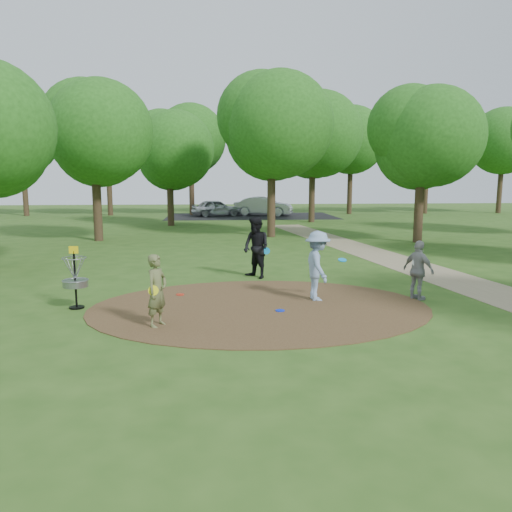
{
  "coord_description": "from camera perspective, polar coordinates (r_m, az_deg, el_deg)",
  "views": [
    {
      "loc": [
        -1.11,
        -11.93,
        3.16
      ],
      "look_at": [
        0.0,
        1.2,
        1.1
      ],
      "focal_mm": 35.0,
      "sensor_mm": 36.0,
      "label": 1
    }
  ],
  "objects": [
    {
      "name": "tree_ring",
      "position": [
        21.51,
        4.42,
        14.19
      ],
      "size": [
        36.69,
        45.32,
        9.12
      ],
      "color": "#332316",
      "rests_on": "ground"
    },
    {
      "name": "player_walking_with_disc",
      "position": [
        15.83,
        0.03,
        0.97
      ],
      "size": [
        1.17,
        1.21,
        1.96
      ],
      "color": "black",
      "rests_on": "ground"
    },
    {
      "name": "car_right",
      "position": [
        42.63,
        0.86,
        5.7
      ],
      "size": [
        5.17,
        2.97,
        1.61
      ],
      "primitive_type": "imported",
      "rotation": [
        0.0,
        0.0,
        1.29
      ],
      "color": "#AAACB1",
      "rests_on": "ground"
    },
    {
      "name": "player_observer_with_disc",
      "position": [
        10.86,
        -11.24,
        -3.91
      ],
      "size": [
        0.61,
        0.68,
        1.57
      ],
      "color": "#5F653A",
      "rests_on": "ground"
    },
    {
      "name": "dirt_clearing",
      "position": [
        12.39,
        0.47,
        -5.84
      ],
      "size": [
        8.4,
        8.4,
        0.02
      ],
      "primitive_type": "cylinder",
      "color": "#47301C",
      "rests_on": "ground"
    },
    {
      "name": "parking_lot",
      "position": [
        42.17,
        -0.59,
        4.58
      ],
      "size": [
        14.0,
        8.0,
        0.01
      ],
      "primitive_type": "cube",
      "color": "black",
      "rests_on": "ground"
    },
    {
      "name": "footpath",
      "position": [
        16.19,
        23.36,
        -3.09
      ],
      "size": [
        7.55,
        39.89,
        0.01
      ],
      "primitive_type": "cube",
      "rotation": [
        0.0,
        0.0,
        0.14
      ],
      "color": "#8C7A5B",
      "rests_on": "ground"
    },
    {
      "name": "disc_golf_basket",
      "position": [
        12.9,
        -20.0,
        -1.86
      ],
      "size": [
        0.63,
        0.63,
        1.54
      ],
      "color": "black",
      "rests_on": "ground"
    },
    {
      "name": "player_throwing_with_disc",
      "position": [
        13.02,
        7.05,
        -1.14
      ],
      "size": [
        1.14,
        1.22,
        1.82
      ],
      "color": "#839FC3",
      "rests_on": "ground"
    },
    {
      "name": "disc_ground_red",
      "position": [
        13.76,
        -8.66,
        -4.37
      ],
      "size": [
        0.22,
        0.22,
        0.02
      ],
      "primitive_type": "cylinder",
      "color": "red",
      "rests_on": "dirt_clearing"
    },
    {
      "name": "player_waiting_with_disc",
      "position": [
        13.68,
        18.07,
        -1.56
      ],
      "size": [
        0.79,
        0.99,
        1.57
      ],
      "color": "#939396",
      "rests_on": "ground"
    },
    {
      "name": "ground",
      "position": [
        12.39,
        0.47,
        -5.89
      ],
      "size": [
        100.0,
        100.0,
        0.0
      ],
      "primitive_type": "plane",
      "color": "#2D5119",
      "rests_on": "ground"
    },
    {
      "name": "car_left",
      "position": [
        42.25,
        -4.58,
        5.5
      ],
      "size": [
        4.38,
        2.58,
        1.4
      ],
      "primitive_type": "imported",
      "rotation": [
        0.0,
        0.0,
        1.81
      ],
      "color": "#ABAFB3",
      "rests_on": "ground"
    },
    {
      "name": "disc_ground_blue",
      "position": [
        12.01,
        2.77,
        -6.24
      ],
      "size": [
        0.22,
        0.22,
        0.02
      ],
      "primitive_type": "cylinder",
      "color": "#0C26DB",
      "rests_on": "dirt_clearing"
    }
  ]
}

